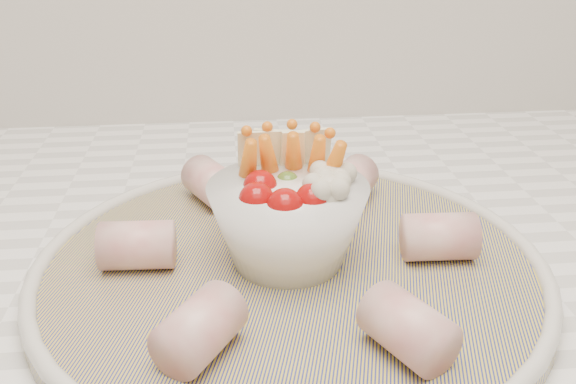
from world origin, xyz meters
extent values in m
cube|color=white|center=(0.00, 1.45, 0.90)|extent=(2.04, 0.62, 0.04)
cylinder|color=navy|center=(-0.02, 1.36, 0.93)|extent=(0.47, 0.47, 0.01)
torus|color=silver|center=(-0.02, 1.36, 0.94)|extent=(0.39, 0.39, 0.01)
sphere|color=#9A0A09|center=(-0.05, 1.35, 0.99)|extent=(0.03, 0.03, 0.03)
sphere|color=#9A0A09|center=(-0.03, 1.34, 0.99)|extent=(0.03, 0.03, 0.03)
sphere|color=#9A0A09|center=(-0.01, 1.35, 0.99)|extent=(0.03, 0.03, 0.03)
sphere|color=#9A0A09|center=(-0.04, 1.37, 0.99)|extent=(0.03, 0.03, 0.03)
sphere|color=#476B23|center=(-0.02, 1.38, 0.99)|extent=(0.02, 0.02, 0.02)
cone|color=orange|center=(-0.04, 1.39, 1.00)|extent=(0.03, 0.04, 0.06)
cone|color=orange|center=(-0.02, 1.40, 1.00)|extent=(0.02, 0.04, 0.06)
cone|color=orange|center=(0.00, 1.39, 1.00)|extent=(0.02, 0.04, 0.06)
cone|color=orange|center=(-0.05, 1.39, 1.00)|extent=(0.02, 0.04, 0.06)
cone|color=orange|center=(0.01, 1.38, 1.00)|extent=(0.03, 0.04, 0.06)
sphere|color=beige|center=(0.01, 1.37, 1.00)|extent=(0.03, 0.03, 0.03)
sphere|color=beige|center=(0.00, 1.35, 1.00)|extent=(0.03, 0.03, 0.03)
cube|color=#EFEABA|center=(-0.03, 1.41, 1.00)|extent=(0.04, 0.02, 0.04)
cube|color=#EFEABA|center=(-0.01, 1.41, 1.00)|extent=(0.04, 0.02, 0.04)
cube|color=#EFEABA|center=(-0.04, 1.41, 1.00)|extent=(0.04, 0.01, 0.04)
cylinder|color=#C35959|center=(0.09, 1.36, 0.95)|extent=(0.05, 0.04, 0.04)
cylinder|color=#C35959|center=(0.04, 1.46, 0.95)|extent=(0.06, 0.06, 0.04)
cylinder|color=#C35959|center=(-0.08, 1.48, 0.95)|extent=(0.06, 0.06, 0.04)
cylinder|color=#C35959|center=(-0.14, 1.37, 0.95)|extent=(0.05, 0.04, 0.04)
cylinder|color=#C35959|center=(-0.09, 1.26, 0.95)|extent=(0.06, 0.06, 0.04)
cylinder|color=#C35959|center=(0.04, 1.25, 0.95)|extent=(0.06, 0.06, 0.04)
camera|label=1|loc=(-0.07, 0.95, 1.19)|focal=40.00mm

